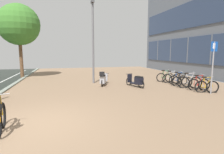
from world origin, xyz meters
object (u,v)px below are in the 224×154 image
Objects in this scene: bicycle_rack_00 at (207,87)px; bicycle_rack_01 at (199,84)px; bicycle_rack_02 at (189,82)px; bicycle_rack_06 at (165,77)px; bicycle_rack_05 at (172,78)px; scooter_near at (103,79)px; scooter_mid at (136,81)px; lamp_post at (93,38)px; street_tree at (19,25)px; bicycle_rack_04 at (178,80)px; bicycle_rack_03 at (182,81)px; parking_sign at (213,62)px.

bicycle_rack_00 is 0.95× the size of bicycle_rack_01.
bicycle_rack_00 is at bearing -84.79° from bicycle_rack_02.
bicycle_rack_06 is (-0.28, 3.19, -0.01)m from bicycle_rack_01.
bicycle_rack_05 is 4.91m from scooter_near.
scooter_mid is 0.30× the size of lamp_post.
bicycle_rack_00 is 1.03× the size of bicycle_rack_05.
bicycle_rack_02 is 13.81m from street_tree.
bicycle_rack_06 is at bearing -8.56° from lamp_post.
bicycle_rack_04 is at bearing -10.13° from scooter_near.
scooter_near is 2.99m from lamp_post.
bicycle_rack_04 is (0.19, 0.64, 0.00)m from bicycle_rack_03.
bicycle_rack_06 is at bearing 95.03° from bicycle_rack_01.
bicycle_rack_02 is 1.91m from bicycle_rack_05.
bicycle_rack_05 is 6.22m from lamp_post.
bicycle_rack_00 is at bearing -38.61° from street_tree.
bicycle_rack_06 reaches higher than scooter_mid.
bicycle_rack_04 is 5.09m from scooter_near.
bicycle_rack_02 is at bearing -89.66° from bicycle_rack_05.
bicycle_rack_06 is at bearing 91.40° from bicycle_rack_03.
street_tree is at bearing 143.55° from bicycle_rack_01.
parking_sign reaches higher than bicycle_rack_03.
bicycle_rack_01 is 0.65m from bicycle_rack_02.
lamp_post is (-0.46, 1.17, 2.71)m from scooter_near.
street_tree is at bearing 147.53° from bicycle_rack_03.
scooter_near is at bearing 150.93° from bicycle_rack_01.
scooter_mid is (-3.11, 2.44, 0.05)m from bicycle_rack_00.
bicycle_rack_06 is 6.00m from lamp_post.
parking_sign is 7.52m from lamp_post.
bicycle_rack_05 reaches higher than bicycle_rack_04.
bicycle_rack_05 is (-0.11, 0.64, 0.01)m from bicycle_rack_04.
bicycle_rack_01 is at bearing 87.65° from bicycle_rack_00.
scooter_mid is (1.92, -1.00, -0.05)m from scooter_near.
bicycle_rack_00 is 1.28m from bicycle_rack_02.
bicycle_rack_00 is 3.19m from bicycle_rack_05.
bicycle_rack_05 is at bearing 14.07° from scooter_mid.
lamp_post is 7.01m from street_tree.
scooter_near is 2.17m from scooter_mid.
bicycle_rack_03 is at bearing -93.62° from bicycle_rack_05.
bicycle_rack_03 is 0.93× the size of bicycle_rack_04.
bicycle_rack_00 is at bearing -34.44° from scooter_near.
bicycle_rack_00 is 0.22× the size of lamp_post.
bicycle_rack_05 is at bearing 93.44° from bicycle_rack_01.
bicycle_rack_03 is 0.43× the size of parking_sign.
street_tree reaches higher than bicycle_rack_02.
bicycle_rack_06 is 4.79m from scooter_near.
bicycle_rack_06 is at bearing 4.56° from scooter_near.
bicycle_rack_02 is 1.08× the size of bicycle_rack_06.
street_tree is at bearing 145.41° from bicycle_rack_02.
bicycle_rack_06 is 0.46× the size of parking_sign.
bicycle_rack_02 reaches higher than scooter_near.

